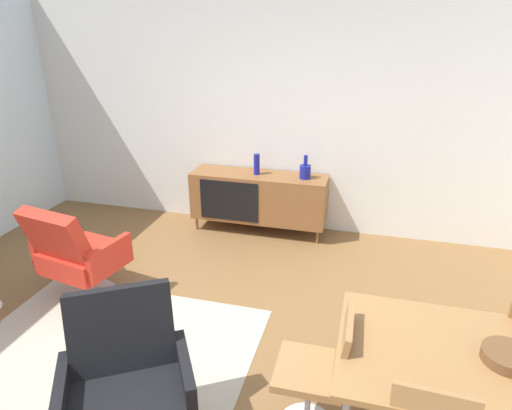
{
  "coord_description": "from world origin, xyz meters",
  "views": [
    {
      "loc": [
        1.03,
        -2.45,
        2.35
      ],
      "look_at": [
        0.15,
        0.84,
        0.95
      ],
      "focal_mm": 31.04,
      "sensor_mm": 36.0,
      "label": 1
    }
  ],
  "objects_px": {
    "dining_table": "(494,368)",
    "wooden_bowl_on_table": "(508,357)",
    "armchair_black_shell": "(126,379)",
    "sideboard": "(258,197)",
    "vase_cobalt": "(305,171)",
    "lounge_chair_red": "(76,253)",
    "dining_chair_near_window": "(320,370)",
    "vase_sculptural_dark": "(257,164)"
  },
  "relations": [
    {
      "from": "dining_chair_near_window",
      "to": "lounge_chair_red",
      "type": "relative_size",
      "value": 0.9
    },
    {
      "from": "vase_cobalt",
      "to": "armchair_black_shell",
      "type": "xyz_separation_m",
      "value": [
        -0.52,
        -3.05,
        -0.34
      ]
    },
    {
      "from": "sideboard",
      "to": "dining_chair_near_window",
      "type": "height_order",
      "value": "dining_chair_near_window"
    },
    {
      "from": "vase_sculptural_dark",
      "to": "wooden_bowl_on_table",
      "type": "relative_size",
      "value": 0.93
    },
    {
      "from": "dining_chair_near_window",
      "to": "lounge_chair_red",
      "type": "bearing_deg",
      "value": 158.96
    },
    {
      "from": "sideboard",
      "to": "vase_sculptural_dark",
      "type": "bearing_deg",
      "value": 175.32
    },
    {
      "from": "sideboard",
      "to": "dining_chair_near_window",
      "type": "bearing_deg",
      "value": -68.13
    },
    {
      "from": "wooden_bowl_on_table",
      "to": "armchair_black_shell",
      "type": "xyz_separation_m",
      "value": [
        -2.0,
        -0.37,
        -0.3
      ]
    },
    {
      "from": "dining_chair_near_window",
      "to": "armchair_black_shell",
      "type": "bearing_deg",
      "value": -161.25
    },
    {
      "from": "wooden_bowl_on_table",
      "to": "dining_chair_near_window",
      "type": "bearing_deg",
      "value": -179.21
    },
    {
      "from": "lounge_chair_red",
      "to": "armchair_black_shell",
      "type": "height_order",
      "value": "same"
    },
    {
      "from": "dining_table",
      "to": "armchair_black_shell",
      "type": "relative_size",
      "value": 1.69
    },
    {
      "from": "wooden_bowl_on_table",
      "to": "dining_chair_near_window",
      "type": "relative_size",
      "value": 0.3
    },
    {
      "from": "dining_table",
      "to": "wooden_bowl_on_table",
      "type": "bearing_deg",
      "value": 14.22
    },
    {
      "from": "vase_cobalt",
      "to": "armchair_black_shell",
      "type": "relative_size",
      "value": 0.29
    },
    {
      "from": "wooden_bowl_on_table",
      "to": "armchair_black_shell",
      "type": "distance_m",
      "value": 2.06
    },
    {
      "from": "vase_sculptural_dark",
      "to": "lounge_chair_red",
      "type": "xyz_separation_m",
      "value": [
        -1.17,
        -1.82,
        -0.37
      ]
    },
    {
      "from": "vase_sculptural_dark",
      "to": "wooden_bowl_on_table",
      "type": "height_order",
      "value": "vase_sculptural_dark"
    },
    {
      "from": "dining_table",
      "to": "wooden_bowl_on_table",
      "type": "xyz_separation_m",
      "value": [
        0.06,
        0.01,
        0.07
      ]
    },
    {
      "from": "sideboard",
      "to": "wooden_bowl_on_table",
      "type": "xyz_separation_m",
      "value": [
        2.02,
        -2.68,
        0.33
      ]
    },
    {
      "from": "sideboard",
      "to": "dining_table",
      "type": "distance_m",
      "value": 3.35
    },
    {
      "from": "sideboard",
      "to": "vase_sculptural_dark",
      "type": "xyz_separation_m",
      "value": [
        -0.02,
        0.0,
        0.4
      ]
    },
    {
      "from": "sideboard",
      "to": "lounge_chair_red",
      "type": "distance_m",
      "value": 2.17
    },
    {
      "from": "vase_cobalt",
      "to": "lounge_chair_red",
      "type": "xyz_separation_m",
      "value": [
        -1.74,
        -1.82,
        -0.34
      ]
    },
    {
      "from": "wooden_bowl_on_table",
      "to": "lounge_chair_red",
      "type": "bearing_deg",
      "value": 165.01
    },
    {
      "from": "armchair_black_shell",
      "to": "wooden_bowl_on_table",
      "type": "bearing_deg",
      "value": 10.54
    },
    {
      "from": "dining_table",
      "to": "dining_chair_near_window",
      "type": "bearing_deg",
      "value": 179.93
    },
    {
      "from": "armchair_black_shell",
      "to": "lounge_chair_red",
      "type": "bearing_deg",
      "value": 134.56
    },
    {
      "from": "sideboard",
      "to": "dining_chair_near_window",
      "type": "distance_m",
      "value": 2.9
    },
    {
      "from": "vase_cobalt",
      "to": "wooden_bowl_on_table",
      "type": "xyz_separation_m",
      "value": [
        1.48,
        -2.68,
        -0.04
      ]
    },
    {
      "from": "vase_cobalt",
      "to": "lounge_chair_red",
      "type": "bearing_deg",
      "value": -133.8
    },
    {
      "from": "vase_cobalt",
      "to": "vase_sculptural_dark",
      "type": "xyz_separation_m",
      "value": [
        -0.57,
        0.0,
        0.03
      ]
    },
    {
      "from": "lounge_chair_red",
      "to": "armchair_black_shell",
      "type": "relative_size",
      "value": 1.0
    },
    {
      "from": "sideboard",
      "to": "lounge_chair_red",
      "type": "bearing_deg",
      "value": -123.41
    },
    {
      "from": "sideboard",
      "to": "vase_cobalt",
      "type": "xyz_separation_m",
      "value": [
        0.54,
        0.0,
        0.37
      ]
    },
    {
      "from": "vase_sculptural_dark",
      "to": "dining_chair_near_window",
      "type": "bearing_deg",
      "value": -67.72
    },
    {
      "from": "vase_cobalt",
      "to": "dining_chair_near_window",
      "type": "relative_size",
      "value": 0.32
    },
    {
      "from": "dining_table",
      "to": "wooden_bowl_on_table",
      "type": "relative_size",
      "value": 6.15
    },
    {
      "from": "sideboard",
      "to": "vase_cobalt",
      "type": "height_order",
      "value": "vase_cobalt"
    },
    {
      "from": "armchair_black_shell",
      "to": "sideboard",
      "type": "bearing_deg",
      "value": 90.37
    },
    {
      "from": "lounge_chair_red",
      "to": "vase_sculptural_dark",
      "type": "bearing_deg",
      "value": 57.12
    },
    {
      "from": "sideboard",
      "to": "dining_chair_near_window",
      "type": "relative_size",
      "value": 1.87
    }
  ]
}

